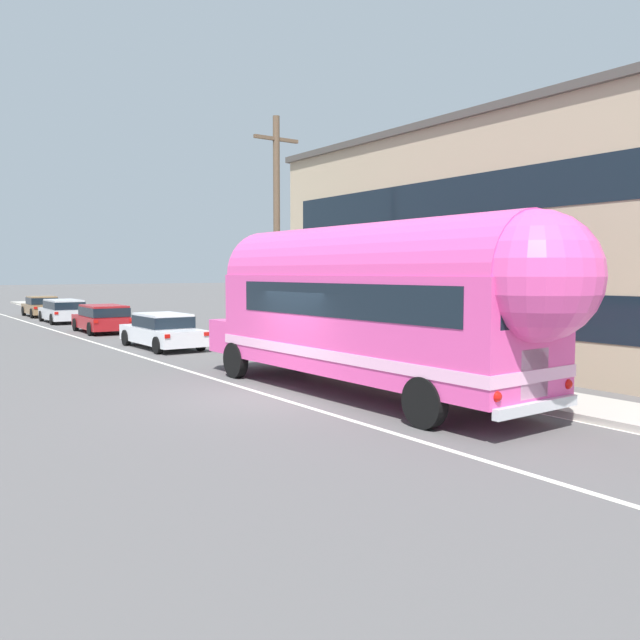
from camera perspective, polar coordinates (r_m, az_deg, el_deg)
The scene contains 10 objects.
ground_plane at distance 15.60m, azimuth -4.07°, elevation -6.78°, with size 300.00×300.00×0.00m, color #565454.
lane_markings at distance 27.04m, azimuth -14.24°, elevation -2.20°, with size 3.78×80.00×0.01m.
sidewalk_slab at distance 26.48m, azimuth -6.61°, elevation -2.08°, with size 2.06×90.00×0.15m, color #ADA89E.
roadside_building at distance 24.78m, azimuth 20.76°, elevation 6.16°, with size 11.20×19.57×7.84m.
utility_pole at distance 23.52m, azimuth -3.83°, elevation 7.75°, with size 1.80×0.24×8.50m.
painted_bus at distance 15.13m, azimuth 4.98°, elevation 1.67°, with size 2.75×11.93×4.12m.
car_lead at distance 26.05m, azimuth -13.70°, elevation -0.80°, with size 1.91×4.81×1.37m.
car_second at distance 33.52m, azimuth -18.57°, elevation 0.27°, with size 2.12×4.43×1.37m.
car_third at distance 40.93m, azimuth -21.67°, elevation 0.88°, with size 2.04×4.63×1.37m.
car_fourth at distance 47.20m, azimuth -23.28°, elevation 1.17°, with size 1.99×4.42×1.37m.
Camera 1 is at (-7.92, -13.11, 2.98)m, focal length 36.39 mm.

